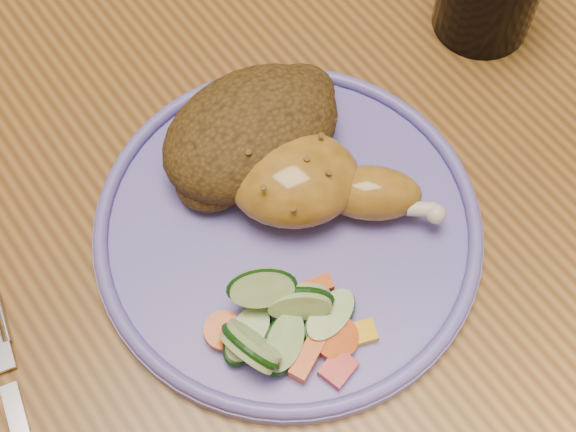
{
  "coord_description": "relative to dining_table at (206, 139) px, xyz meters",
  "views": [
    {
      "loc": [
        -0.16,
        -0.35,
        1.26
      ],
      "look_at": [
        -0.02,
        -0.15,
        0.78
      ],
      "focal_mm": 50.0,
      "sensor_mm": 36.0,
      "label": 1
    }
  ],
  "objects": [
    {
      "name": "dining_table",
      "position": [
        0.0,
        0.0,
        0.0
      ],
      "size": [
        0.9,
        1.4,
        0.75
      ],
      "color": "brown",
      "rests_on": "ground"
    },
    {
      "name": "ground",
      "position": [
        0.0,
        0.0,
        -0.67
      ],
      "size": [
        4.0,
        4.0,
        0.0
      ],
      "primitive_type": "plane",
      "color": "#55371D",
      "rests_on": "ground"
    },
    {
      "name": "rice_pilaf",
      "position": [
        -0.0,
        -0.08,
        0.12
      ],
      "size": [
        0.15,
        0.1,
        0.06
      ],
      "color": "#4B3312",
      "rests_on": "plate"
    },
    {
      "name": "plate_rim",
      "position": [
        -0.02,
        -0.15,
        0.1
      ],
      "size": [
        0.27,
        0.27,
        0.01
      ],
      "primitive_type": "torus",
      "color": "#6056B0",
      "rests_on": "plate"
    },
    {
      "name": "vegetable_pile",
      "position": [
        -0.07,
        -0.21,
        0.11
      ],
      "size": [
        0.1,
        0.1,
        0.05
      ],
      "color": "#A50A05",
      "rests_on": "plate"
    },
    {
      "name": "fork",
      "position": [
        -0.24,
        -0.16,
        0.09
      ],
      "size": [
        0.05,
        0.15,
        0.0
      ],
      "color": "silver",
      "rests_on": "dining_table"
    },
    {
      "name": "chicken_leg",
      "position": [
        0.01,
        -0.14,
        0.12
      ],
      "size": [
        0.14,
        0.14,
        0.05
      ],
      "color": "#A67422",
      "rests_on": "plate"
    },
    {
      "name": "plate",
      "position": [
        -0.02,
        -0.15,
        0.09
      ],
      "size": [
        0.27,
        0.27,
        0.01
      ],
      "primitive_type": "cylinder",
      "color": "#6056B0",
      "rests_on": "dining_table"
    }
  ]
}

